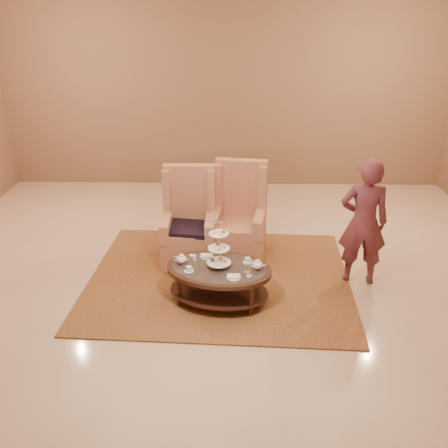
{
  "coord_description": "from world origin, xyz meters",
  "views": [
    {
      "loc": [
        0.18,
        -5.05,
        3.16
      ],
      "look_at": [
        0.05,
        0.2,
        0.83
      ],
      "focal_mm": 40.0,
      "sensor_mm": 36.0,
      "label": 1
    }
  ],
  "objects_px": {
    "tea_table": "(219,273)",
    "armchair_left": "(189,230)",
    "person": "(363,222)",
    "armchair_right": "(239,225)"
  },
  "relations": [
    {
      "from": "tea_table",
      "to": "armchair_left",
      "type": "xyz_separation_m",
      "value": [
        -0.42,
        1.03,
        0.06
      ]
    },
    {
      "from": "armchair_left",
      "to": "person",
      "type": "bearing_deg",
      "value": -14.16
    },
    {
      "from": "armchair_right",
      "to": "tea_table",
      "type": "bearing_deg",
      "value": -93.07
    },
    {
      "from": "armchair_right",
      "to": "person",
      "type": "bearing_deg",
      "value": -17.42
    },
    {
      "from": "tea_table",
      "to": "person",
      "type": "relative_size",
      "value": 0.85
    },
    {
      "from": "armchair_right",
      "to": "person",
      "type": "height_order",
      "value": "person"
    },
    {
      "from": "tea_table",
      "to": "armchair_left",
      "type": "bearing_deg",
      "value": 124.68
    },
    {
      "from": "armchair_left",
      "to": "armchair_right",
      "type": "distance_m",
      "value": 0.68
    },
    {
      "from": "tea_table",
      "to": "armchair_left",
      "type": "relative_size",
      "value": 1.07
    },
    {
      "from": "tea_table",
      "to": "person",
      "type": "xyz_separation_m",
      "value": [
        1.7,
        0.51,
        0.42
      ]
    }
  ]
}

